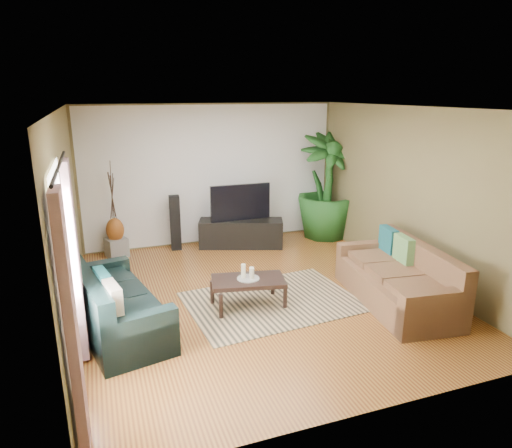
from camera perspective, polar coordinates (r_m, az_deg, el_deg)
name	(u,v)px	position (r m, az deg, el deg)	size (l,w,h in m)	color
floor	(261,295)	(6.84, 0.57, -8.92)	(5.50, 5.50, 0.00)	#976427
ceiling	(261,108)	(6.20, 0.64, 14.31)	(5.50, 5.50, 0.00)	white
wall_back	(212,175)	(8.96, -5.52, 6.15)	(5.00, 5.00, 0.00)	brown
wall_front	(372,281)	(4.05, 14.29, -6.93)	(5.00, 5.00, 0.00)	brown
wall_left	(69,224)	(6.03, -22.31, 0.00)	(5.50, 5.50, 0.00)	brown
wall_right	(409,194)	(7.60, 18.62, 3.55)	(5.50, 5.50, 0.00)	brown
backwall_panel	(212,175)	(8.95, -5.51, 6.14)	(4.90, 4.90, 0.00)	white
window_pane	(65,265)	(4.48, -22.78, -4.75)	(1.80, 1.80, 0.00)	white
curtain_near	(71,328)	(3.89, -22.08, -11.92)	(0.08, 0.35, 2.20)	gray
curtain_far	(76,262)	(5.27, -21.62, -4.45)	(0.08, 0.35, 2.20)	gray
curtain_rod	(59,166)	(4.26, -23.43, 6.70)	(0.03, 0.03, 1.90)	black
sofa_left	(116,298)	(6.03, -17.07, -8.84)	(2.00, 0.86, 0.85)	black
sofa_right	(396,275)	(6.75, 17.10, -6.10)	(2.09, 0.94, 0.85)	brown
area_rug	(272,301)	(6.65, 2.06, -9.65)	(2.37, 1.68, 0.01)	tan
coffee_table	(248,292)	(6.45, -0.97, -8.55)	(1.00, 0.55, 0.41)	black
candle_tray	(248,278)	(6.36, -0.98, -6.81)	(0.31, 0.31, 0.01)	gray
candle_tall	(243,271)	(6.33, -1.59, -5.89)	(0.06, 0.06, 0.20)	white
candle_mid	(252,273)	(6.31, -0.52, -6.20)	(0.06, 0.06, 0.16)	#EAE3C6
candle_short	(252,271)	(6.41, -0.56, -5.95)	(0.06, 0.06, 0.13)	beige
tv_stand	(241,233)	(8.84, -1.88, -1.16)	(1.60, 0.48, 0.53)	black
television	(240,202)	(8.70, -1.96, 2.73)	(1.17, 0.06, 0.69)	black
speaker_left	(175,223)	(8.75, -10.06, 0.15)	(0.19, 0.21, 1.04)	black
speaker_right	(263,218)	(9.13, 0.91, 0.73)	(0.17, 0.19, 0.94)	black
potted_plant	(326,186)	(9.37, 8.79, 4.67)	(1.19, 1.19, 2.12)	#1A4B19
plant_pot	(324,229)	(9.59, 8.56, -0.65)	(0.39, 0.39, 0.30)	black
pedestal	(117,247)	(8.71, -17.03, -2.80)	(0.35, 0.35, 0.35)	gray
vase	(115,230)	(8.62, -17.21, -0.72)	(0.32, 0.32, 0.44)	brown
side_table	(99,295)	(6.62, -19.04, -8.37)	(0.47, 0.47, 0.50)	brown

